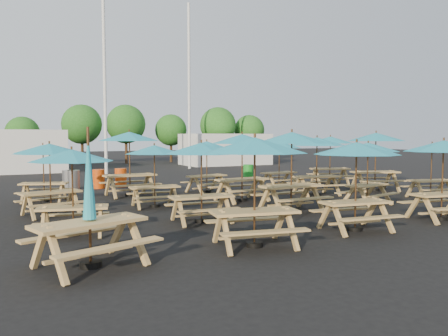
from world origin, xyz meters
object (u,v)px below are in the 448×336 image
picnic_unit_13 (368,150)px  waste_bin_0 (74,180)px  picnic_unit_9 (292,142)px  waste_bin_4 (248,173)px  picnic_unit_10 (242,142)px  picnic_unit_14 (317,144)px  picnic_unit_12 (443,150)px  picnic_unit_2 (50,152)px  picnic_unit_4 (255,151)px  waste_bin_3 (121,178)px  picnic_unit_1 (72,160)px  picnic_unit_18 (376,140)px  picnic_unit_8 (356,153)px  waste_bin_1 (69,180)px  picnic_unit_15 (279,147)px  picnic_unit_11 (207,148)px  picnic_unit_19 (330,142)px  picnic_unit_5 (201,152)px  picnic_unit_7 (129,140)px  picnic_unit_17 (432,150)px  picnic_unit_3 (43,152)px  picnic_unit_6 (154,153)px  picnic_unit_0 (90,210)px  waste_bin_2 (99,179)px

picnic_unit_13 → waste_bin_0: picnic_unit_13 is taller
picnic_unit_9 → waste_bin_4: bearing=67.6°
picnic_unit_10 → picnic_unit_14: 3.42m
picnic_unit_12 → picnic_unit_2: bearing=158.6°
picnic_unit_14 → waste_bin_4: picnic_unit_14 is taller
waste_bin_4 → picnic_unit_4: bearing=-119.6°
picnic_unit_14 → waste_bin_3: bearing=142.1°
picnic_unit_1 → picnic_unit_10: size_ratio=0.93×
picnic_unit_18 → waste_bin_4: (-2.66, 6.35, -1.77)m
picnic_unit_8 → picnic_unit_10: size_ratio=0.93×
waste_bin_0 → waste_bin_1: same height
picnic_unit_13 → picnic_unit_15: size_ratio=1.08×
picnic_unit_8 → waste_bin_1: (-5.18, 12.21, -1.50)m
waste_bin_4 → picnic_unit_15: bearing=-96.6°
picnic_unit_1 → picnic_unit_11: size_ratio=0.96×
picnic_unit_9 → waste_bin_0: size_ratio=2.90×
picnic_unit_4 → waste_bin_0: (-1.94, 12.33, -1.60)m
picnic_unit_19 → waste_bin_4: picnic_unit_19 is taller
picnic_unit_15 → picnic_unit_18: size_ratio=0.76×
picnic_unit_15 → picnic_unit_4: bearing=-135.1°
picnic_unit_1 → picnic_unit_19: (12.93, 6.05, 0.28)m
picnic_unit_5 → picnic_unit_7: picnic_unit_7 is taller
picnic_unit_2 → picnic_unit_1: bearing=-99.7°
picnic_unit_8 → picnic_unit_18: (6.60, 5.74, 0.27)m
picnic_unit_17 → picnic_unit_19: (-0.05, 5.66, 0.24)m
picnic_unit_11 → picnic_unit_3: bearing=165.0°
picnic_unit_14 → picnic_unit_19: size_ratio=0.88×
picnic_unit_5 → picnic_unit_6: bearing=100.3°
waste_bin_4 → picnic_unit_0: bearing=-130.2°
waste_bin_0 → waste_bin_4: same height
picnic_unit_19 → picnic_unit_17: bearing=-70.3°
picnic_unit_11 → picnic_unit_19: picnic_unit_19 is taller
picnic_unit_10 → picnic_unit_15: bearing=33.6°
picnic_unit_17 → waste_bin_4: (-2.74, 9.06, -1.40)m
picnic_unit_3 → picnic_unit_18: 13.41m
picnic_unit_8 → waste_bin_0: bearing=120.0°
picnic_unit_4 → picnic_unit_18: picnic_unit_18 is taller
picnic_unit_7 → picnic_unit_13: size_ratio=1.04×
waste_bin_2 → picnic_unit_5: bearing=-84.2°
picnic_unit_8 → picnic_unit_17: picnic_unit_8 is taller
waste_bin_3 → waste_bin_0: bearing=-176.6°
picnic_unit_1 → picnic_unit_7: picnic_unit_7 is taller
picnic_unit_10 → picnic_unit_18: (6.63, 0.05, 0.07)m
picnic_unit_18 → waste_bin_1: bearing=169.7°
picnic_unit_1 → waste_bin_0: picnic_unit_1 is taller
waste_bin_0 → picnic_unit_18: bearing=-28.7°
waste_bin_4 → picnic_unit_7: bearing=-156.2°
waste_bin_1 → picnic_unit_17: bearing=-37.8°
picnic_unit_1 → picnic_unit_10: (6.28, 3.05, 0.35)m
picnic_unit_7 → waste_bin_1: bearing=115.6°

